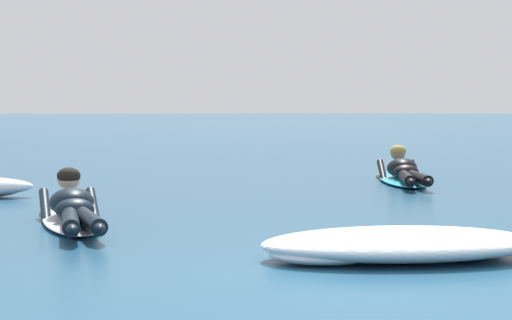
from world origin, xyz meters
TOP-DOWN VIEW (x-y plane):
  - ground_plane at (0.00, 10.00)m, footprint 120.00×120.00m
  - surfer_near at (-2.23, 2.87)m, footprint 0.95×2.56m
  - surfer_far at (1.56, 7.20)m, footprint 0.66×2.74m
  - whitewater_mid_right at (0.32, 0.91)m, footprint 2.06×1.15m

SIDE VIEW (x-z plane):
  - ground_plane at x=0.00m, z-range 0.00..0.00m
  - whitewater_mid_right at x=0.32m, z-range -0.01..0.22m
  - surfer_far at x=1.56m, z-range -0.13..0.40m
  - surfer_near at x=-2.23m, z-range -0.13..0.41m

